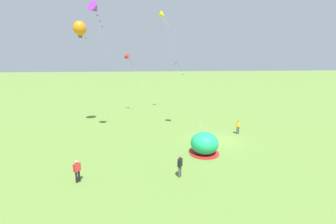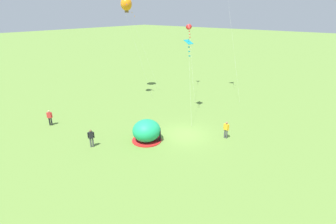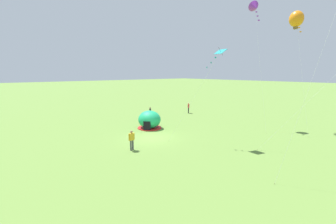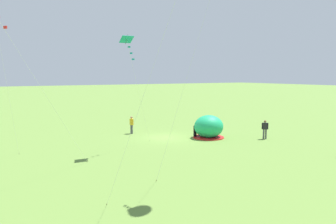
# 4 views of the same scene
# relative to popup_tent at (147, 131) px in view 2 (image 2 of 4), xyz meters

# --- Properties ---
(ground_plane) EXTENTS (300.00, 300.00, 0.00)m
(ground_plane) POSITION_rel_popup_tent_xyz_m (3.31, -2.07, -1.00)
(ground_plane) COLOR olive
(popup_tent) EXTENTS (2.81, 2.81, 2.10)m
(popup_tent) POSITION_rel_popup_tent_xyz_m (0.00, 0.00, 0.00)
(popup_tent) COLOR #1EAD6B
(popup_tent) RESTS_ON ground
(person_watching_sky) EXTENTS (0.43, 0.46, 1.72)m
(person_watching_sky) POSITION_rel_popup_tent_xyz_m (-3.94, 10.52, -0.03)
(person_watching_sky) COLOR black
(person_watching_sky) RESTS_ON ground
(person_with_toddler) EXTENTS (0.49, 0.42, 1.72)m
(person_with_toddler) POSITION_rel_popup_tent_xyz_m (-4.04, 3.02, -0.03)
(person_with_toddler) COLOR #4C4C51
(person_with_toddler) RESTS_ON ground
(person_strolling) EXTENTS (0.26, 0.59, 1.72)m
(person_strolling) POSITION_rel_popup_tent_xyz_m (5.21, -5.57, -0.03)
(person_strolling) COLOR #4C4C51
(person_strolling) RESTS_ON ground
(kite_orange) EXTENTS (4.10, 3.62, 13.25)m
(kite_orange) POSITION_rel_popup_tent_xyz_m (10.20, 12.99, 11.37)
(kite_orange) COLOR silver
(kite_orange) RESTS_ON ground
(kite_red) EXTENTS (6.38, 5.85, 9.67)m
(kite_red) POSITION_rel_popup_tent_xyz_m (17.83, 7.81, 8.12)
(kite_red) COLOR silver
(kite_red) RESTS_ON ground
(kite_teal) EXTENTS (3.86, 3.47, 8.68)m
(kite_teal) POSITION_rel_popup_tent_xyz_m (8.53, 1.37, 7.02)
(kite_teal) COLOR silver
(kite_teal) RESTS_ON ground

